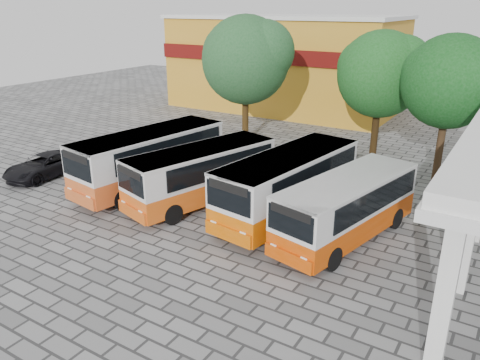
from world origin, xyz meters
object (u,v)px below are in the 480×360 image
Objects in this scene: bus_centre_right at (288,182)px; bus_far_right at (347,205)px; bus_centre_left at (202,172)px; parked_car at (45,165)px; bus_far_left at (150,156)px.

bus_centre_right is 1.09× the size of bus_far_right.
parked_car is (-9.78, -1.63, -0.96)m from bus_centre_left.
bus_far_left reaches higher than bus_centre_left.
bus_far_right is 1.68× the size of parked_car.
parked_car is at bearing -154.79° from bus_centre_left.
bus_centre_right is (4.25, 0.76, 0.10)m from bus_centre_left.
bus_far_right is at bearing 3.90° from parked_car.
bus_far_left is 1.07× the size of bus_centre_left.
bus_far_right is at bearing -5.99° from bus_centre_right.
bus_far_left is 10.73m from bus_far_right.
bus_centre_right is 14.27m from parked_car.
bus_centre_left is 4.32m from bus_centre_right.
bus_centre_left reaches higher than parked_car.
bus_far_left is 1.03× the size of bus_centre_right.
bus_far_right is (10.73, -0.19, -0.21)m from bus_far_left.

